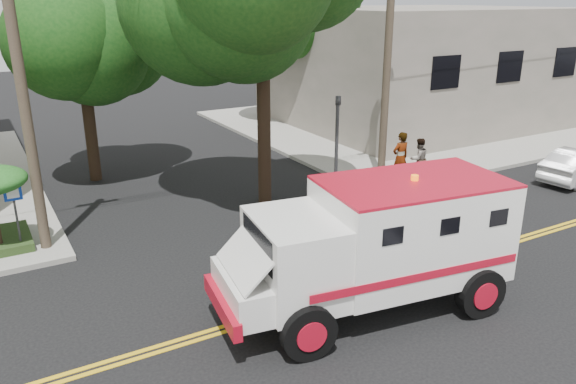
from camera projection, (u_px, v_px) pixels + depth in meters
ground at (336, 295)px, 13.30m from camera, size 100.00×100.00×0.00m
sidewalk_ne at (400, 124)px, 30.68m from camera, size 17.00×17.00×0.15m
building_right at (419, 65)px, 30.77m from camera, size 14.00×12.00×6.00m
utility_pole_left at (22, 89)px, 14.10m from camera, size 0.28×0.28×9.00m
utility_pole_right at (387, 62)px, 19.85m from camera, size 0.28×0.28×9.00m
tree_left at (89, 25)px, 19.80m from camera, size 4.48×4.20×7.70m
tree_right at (307, 9)px, 28.36m from camera, size 4.80×4.50×8.20m
traffic_signal at (337, 136)px, 18.94m from camera, size 0.15×0.18×3.60m
accessibility_sign at (15, 208)px, 14.99m from camera, size 0.45×0.10×2.02m
armored_truck at (378, 240)px, 12.24m from camera, size 6.74×3.34×2.95m
pedestrian_a at (400, 158)px, 20.54m from camera, size 0.70×0.46×1.93m
pedestrian_b at (419, 159)px, 21.02m from camera, size 0.83×0.68×1.58m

